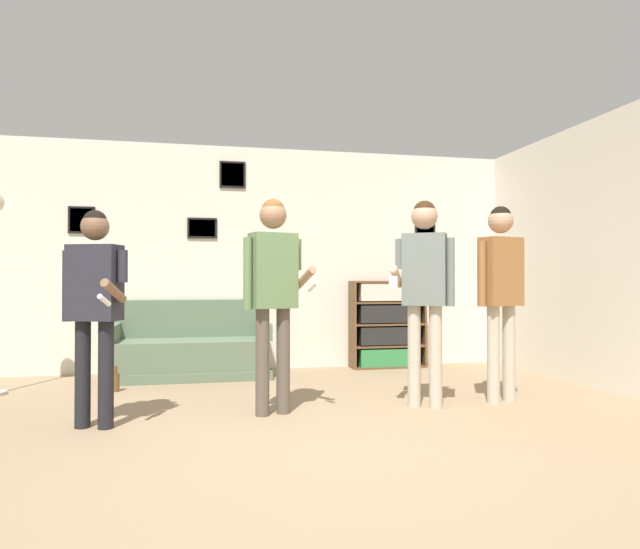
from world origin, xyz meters
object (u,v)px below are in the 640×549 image
object	(u,v)px
bookshelf	(387,324)
couch	(190,351)
person_player_foreground_center	(273,281)
drinking_cup	(404,277)
person_player_foreground_left	(95,295)
person_spectator_near_bookshelf	(501,281)
bottle_on_floor	(116,381)
person_watcher_holding_cup	(425,279)

from	to	relation	value
bookshelf	couch	bearing A→B (deg)	-175.22
person_player_foreground_center	drinking_cup	bearing A→B (deg)	48.69
person_player_foreground_left	person_player_foreground_center	distance (m)	1.34
drinking_cup	couch	bearing A→B (deg)	-175.62
person_player_foreground_left	drinking_cup	world-z (taller)	person_player_foreground_left
couch	person_player_foreground_center	xyz separation A→B (m)	(0.68, -2.00, 0.78)
person_spectator_near_bookshelf	bottle_on_floor	bearing A→B (deg)	160.19
person_watcher_holding_cup	bottle_on_floor	size ratio (longest dim) A/B	7.02
bookshelf	person_watcher_holding_cup	size ratio (longest dim) A/B	0.61
person_watcher_holding_cup	bookshelf	bearing A→B (deg)	79.12
bookshelf	person_player_foreground_left	bearing A→B (deg)	-142.27
couch	bookshelf	bearing A→B (deg)	4.78
person_player_foreground_left	person_player_foreground_center	size ratio (longest dim) A/B	0.92
couch	person_player_foreground_center	world-z (taller)	person_player_foreground_center
person_spectator_near_bookshelf	drinking_cup	xyz separation A→B (m)	(-0.10, 2.16, 0.06)
couch	person_watcher_holding_cup	bearing A→B (deg)	-45.71
person_player_foreground_left	person_watcher_holding_cup	bearing A→B (deg)	2.96
couch	bookshelf	world-z (taller)	bookshelf
couch	drinking_cup	distance (m)	2.75
bookshelf	person_player_foreground_center	distance (m)	2.84
person_player_foreground_center	bottle_on_floor	size ratio (longest dim) A/B	6.93
person_player_foreground_center	drinking_cup	size ratio (longest dim) A/B	16.31
couch	bottle_on_floor	world-z (taller)	couch
person_player_foreground_center	person_watcher_holding_cup	distance (m)	1.29
person_player_foreground_left	person_spectator_near_bookshelf	world-z (taller)	person_spectator_near_bookshelf
couch	person_watcher_holding_cup	distance (m)	2.93
person_player_foreground_left	person_player_foreground_center	world-z (taller)	person_player_foreground_center
couch	person_watcher_holding_cup	xyz separation A→B (m)	(1.97, -2.02, 0.80)
couch	bottle_on_floor	xyz separation A→B (m)	(-0.69, -0.73, -0.19)
couch	drinking_cup	xyz separation A→B (m)	(2.62, 0.20, 0.84)
person_player_foreground_center	person_watcher_holding_cup	world-z (taller)	person_watcher_holding_cup
couch	person_player_foreground_left	size ratio (longest dim) A/B	1.11
drinking_cup	bookshelf	bearing A→B (deg)	179.96
person_player_foreground_center	bottle_on_floor	distance (m)	2.10
couch	person_watcher_holding_cup	size ratio (longest dim) A/B	1.00
bookshelf	person_player_foreground_center	bearing A→B (deg)	-127.88
person_watcher_holding_cup	person_player_foreground_center	bearing A→B (deg)	179.40
couch	person_player_foreground_center	distance (m)	2.26
bookshelf	person_watcher_holding_cup	xyz separation A→B (m)	(-0.43, -2.22, 0.55)
bookshelf	bottle_on_floor	xyz separation A→B (m)	(-3.08, -0.94, -0.44)
couch	person_spectator_near_bookshelf	xyz separation A→B (m)	(2.71, -1.96, 0.79)
bottle_on_floor	bookshelf	bearing A→B (deg)	16.88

